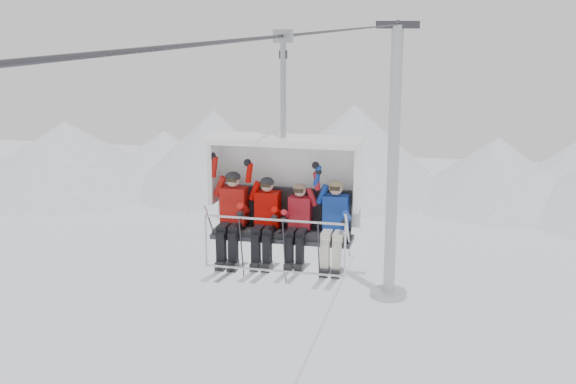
% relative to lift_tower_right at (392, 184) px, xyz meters
% --- Properties ---
extents(ridgeline, '(72.00, 21.00, 7.00)m').
position_rel_lift_tower_right_xyz_m(ridgeline, '(-1.58, 20.05, -2.94)').
color(ridgeline, white).
rests_on(ridgeline, ground).
extents(lift_tower_right, '(2.00, 1.80, 13.48)m').
position_rel_lift_tower_right_xyz_m(lift_tower_right, '(0.00, 0.00, 0.00)').
color(lift_tower_right, '#A8AAAF').
rests_on(lift_tower_right, ground).
extents(haul_cable, '(0.06, 50.00, 0.06)m').
position_rel_lift_tower_right_xyz_m(haul_cable, '(0.00, -22.00, 7.52)').
color(haul_cable, '#323237').
rests_on(haul_cable, lift_tower_left).
extents(chairlift_carrier, '(2.63, 1.17, 3.98)m').
position_rel_lift_tower_right_xyz_m(chairlift_carrier, '(0.00, -22.22, 4.95)').
color(chairlift_carrier, black).
rests_on(chairlift_carrier, haul_cable).
extents(skier_far_left, '(0.45, 1.69, 1.77)m').
position_rel_lift_tower_right_xyz_m(skier_far_left, '(-0.88, -22.52, 4.47)').
color(skier_far_left, red).
rests_on(skier_far_left, chairlift_carrier).
extents(skier_center_left, '(0.42, 1.69, 1.66)m').
position_rel_lift_tower_right_xyz_m(skier_center_left, '(-0.27, -22.53, 4.44)').
color(skier_center_left, '#CB0701').
rests_on(skier_center_left, chairlift_carrier).
extents(skier_center_right, '(0.38, 1.69, 1.54)m').
position_rel_lift_tower_right_xyz_m(skier_center_right, '(0.32, -22.54, 4.40)').
color(skier_center_right, '#B11823').
rests_on(skier_center_right, chairlift_carrier).
extents(skier_far_right, '(0.42, 1.69, 1.67)m').
position_rel_lift_tower_right_xyz_m(skier_far_right, '(0.94, -22.53, 4.44)').
color(skier_far_right, '#15399F').
rests_on(skier_far_right, chairlift_carrier).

